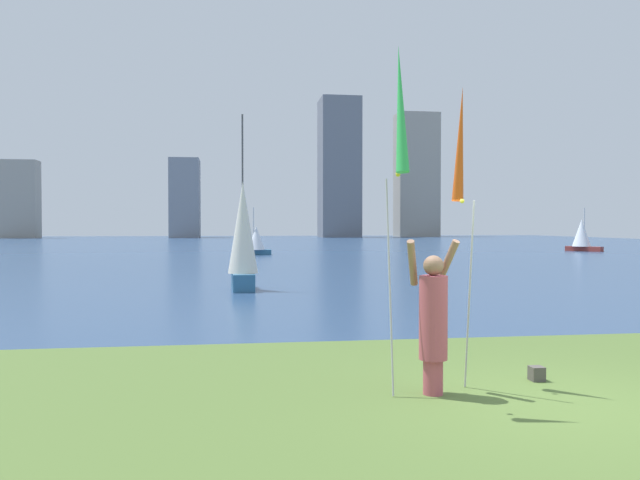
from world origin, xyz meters
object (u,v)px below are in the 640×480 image
kite_flag_right (460,150)px  kite_flag_left (400,116)px  sailboat_0 (256,241)px  sailboat_3 (243,238)px  person (433,318)px  bag (537,374)px  sailboat_2 (582,235)px

kite_flag_right → kite_flag_left: bearing=-142.1°
sailboat_0 → sailboat_3: bearing=-93.2°
person → kite_flag_right: (0.53, 0.48, 2.20)m
person → bag: 1.92m
sailboat_0 → person: bearing=-88.8°
kite_flag_left → sailboat_2: 49.13m
kite_flag_left → kite_flag_right: bearing=37.9°
person → kite_flag_left: bearing=-166.4°
bag → sailboat_0: (-2.43, 37.49, 0.93)m
bag → sailboat_2: (24.56, 40.35, 1.24)m
kite_flag_right → bag: bearing=-0.9°
sailboat_3 → bag: bearing=-73.4°
person → sailboat_2: size_ratio=0.55×
bag → sailboat_2: bearing=58.7°
kite_flag_right → sailboat_2: kite_flag_right is taller
sailboat_0 → kite_flag_right: bearing=-88.0°
kite_flag_right → bag: size_ratio=20.30×
kite_flag_left → bag: (2.18, 0.81, -3.36)m
kite_flag_right → sailboat_2: (25.67, 40.34, -1.83)m
person → kite_flag_right: 2.31m
kite_flag_left → sailboat_3: sailboat_3 is taller
person → kite_flag_right: bearing=22.7°
sailboat_0 → bag: bearing=-86.3°
person → kite_flag_left: (-0.53, -0.35, 2.49)m
sailboat_2 → bag: bearing=-121.3°
kite_flag_right → bag: (1.11, -0.02, -3.07)m
bag → sailboat_3: sailboat_3 is taller
kite_flag_right → sailboat_2: size_ratio=1.12×
person → kite_flag_left: kite_flag_left is taller
kite_flag_right → sailboat_0: 37.55m
bag → sailboat_0: bearing=93.7°
person → kite_flag_left: size_ratio=0.46×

